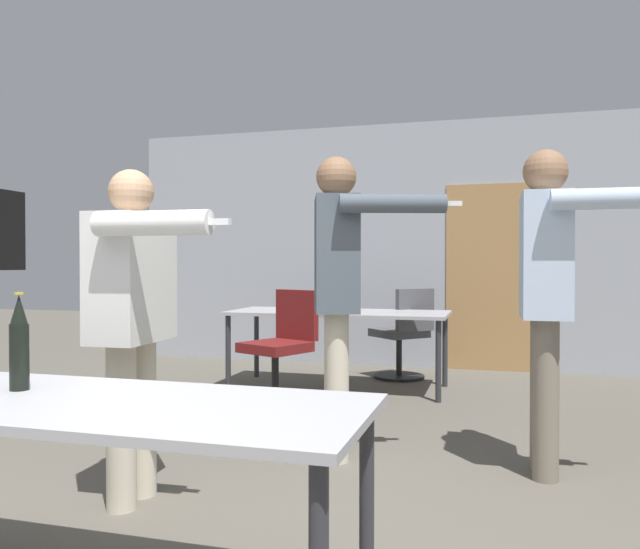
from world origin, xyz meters
name	(u,v)px	position (x,y,z in m)	size (l,w,h in m)	color
back_wall	(392,246)	(0.03, 5.64, 1.38)	(6.19, 0.12, 2.78)	#A3A8B2
conference_table_near	(103,423)	(-0.03, 0.22, 0.65)	(1.72, 0.70, 0.72)	#A8A8AD
conference_table_far	(338,317)	(-0.24, 4.16, 0.67)	(2.04, 0.83, 0.72)	#A8A8AD
person_far_watching	(548,279)	(1.46, 2.13, 1.08)	(0.81, 0.66, 1.79)	slate
person_center_tall	(134,304)	(-0.51, 1.16, 0.97)	(0.77, 0.67, 1.62)	beige
person_right_polo	(339,276)	(0.27, 2.14, 1.09)	(0.93, 0.64, 1.81)	beige
office_chair_near_pushed	(282,351)	(-0.52, 3.35, 0.45)	(0.62, 0.66, 0.95)	black
office_chair_far_right	(404,337)	(0.29, 4.80, 0.43)	(0.69, 0.68, 0.92)	black
beer_bottle	(19,344)	(-0.40, 0.29, 0.88)	(0.07, 0.07, 0.34)	black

